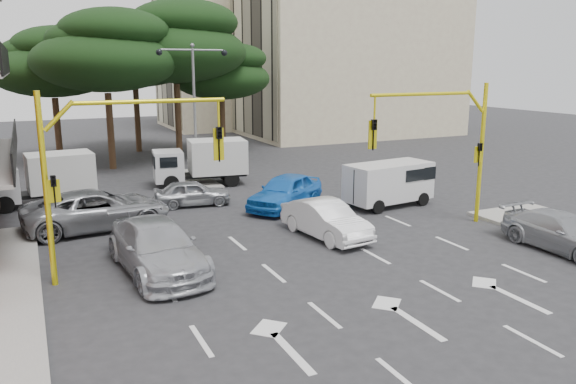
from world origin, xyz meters
The scene contains 21 objects.
ground centered at (0.00, 0.00, 0.00)m, with size 120.00×120.00×0.00m, color #28282B.
median_strip centered at (0.00, 16.00, 0.07)m, with size 1.40×6.00×0.15m, color gray.
apartment_beige_near centered at (19.95, 32.00, 9.35)m, with size 20.20×12.15×18.70m.
apartment_beige_far centered at (12.95, 44.00, 8.35)m, with size 16.20×12.15×16.70m.
pine_left_near centered at (-3.94, 21.96, 7.60)m, with size 9.15×9.15×10.23m.
pine_center centered at (1.06, 23.96, 8.30)m, with size 9.98×9.98×11.16m.
pine_left_far centered at (-6.94, 25.96, 6.91)m, with size 8.32×8.32×9.30m.
pine_right centered at (5.06, 25.96, 6.22)m, with size 7.49×7.49×8.37m.
pine_back centered at (-0.94, 28.96, 7.60)m, with size 9.15×9.15×10.23m.
signal_mast_right centered at (6.80, 1.99, 3.88)m, with size 5.79×0.37×6.00m.
signal_mast_left centered at (-6.80, 1.99, 3.88)m, with size 5.79×0.37×6.00m.
street_lamp_center centered at (0.00, 16.00, 5.43)m, with size 4.16×0.36×7.77m.
car_white_hatch centered at (1.48, 2.77, 0.73)m, with size 1.54×4.42×1.46m, color silver.
car_blue_compact centered at (1.97, 7.67, 0.82)m, with size 1.94×4.82×1.64m, color blue.
car_silver_wagon centered at (-5.41, 1.83, 0.83)m, with size 2.32×5.71×1.66m, color #ABADB4.
car_silver_cross_a centered at (-6.59, 7.86, 0.83)m, with size 2.75×5.96×1.65m, color gray.
car_silver_cross_b centered at (-1.93, 10.05, 0.63)m, with size 1.50×3.72×1.27m, color #94979B.
car_silver_parked centered at (8.63, -2.36, 0.69)m, with size 1.93×4.75×1.38m, color #9D9FA4.
van_white centered at (6.72, 6.00, 1.07)m, with size 1.94×4.29×2.14m, color silver, non-canonical shape.
box_truck_a centered at (-8.56, 13.35, 1.25)m, with size 2.13×5.07×2.50m, color silver, non-canonical shape.
box_truck_b centered at (-0.16, 14.51, 1.29)m, with size 2.20×5.24×2.58m, color silver, non-canonical shape.
Camera 1 is at (-8.96, -16.05, 6.74)m, focal length 35.00 mm.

